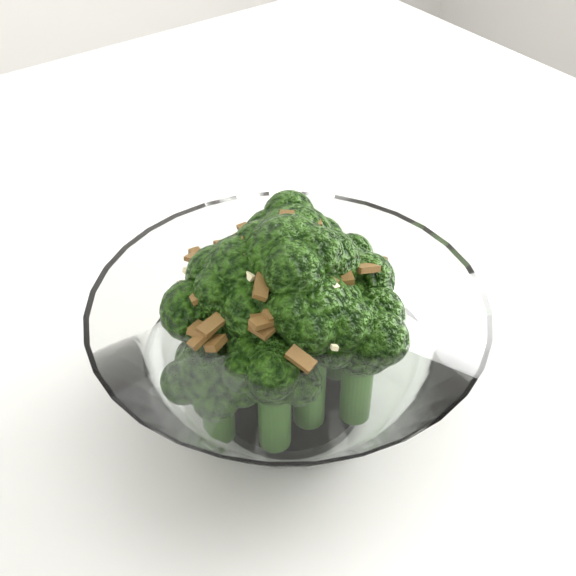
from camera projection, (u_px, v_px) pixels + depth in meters
table at (75, 385)px, 0.60m from camera, size 1.29×0.94×0.75m
broccoli_dish at (287, 340)px, 0.46m from camera, size 0.22×0.22×0.14m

